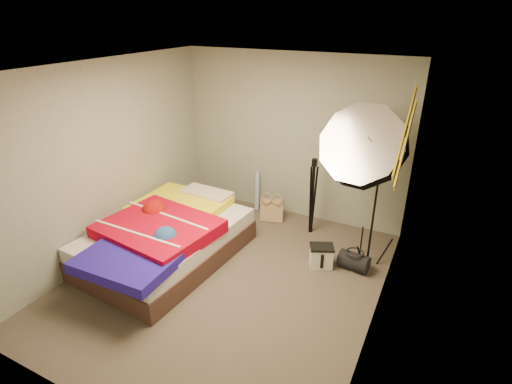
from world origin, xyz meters
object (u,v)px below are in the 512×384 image
Objects in this scene: photo_umbrella at (364,147)px; camera_tripod at (313,191)px; tote_bag at (272,210)px; camera_case at (321,257)px; duffel_bag at (354,261)px; wrapping_roll at (257,191)px; bed at (166,238)px.

camera_tripod is at bearing 147.09° from photo_umbrella.
camera_case is at bearing -54.47° from tote_bag.
duffel_bag is (1.47, -0.70, -0.06)m from tote_bag.
duffel_bag is at bearing -27.53° from wrapping_roll.
tote_bag reaches higher than camera_case.
photo_umbrella reaches higher than wrapping_roll.
tote_bag is 0.16× the size of photo_umbrella.
camera_case is at bearing -136.89° from photo_umbrella.
bed is (-0.42, -1.83, -0.01)m from wrapping_roll.
wrapping_roll reaches higher than bed.
wrapping_roll is (-0.39, 0.26, 0.14)m from tote_bag.
tote_bag is at bearing 161.68° from duffel_bag.
tote_bag is at bearing 158.88° from photo_umbrella.
bed is at bearing -151.85° from duffel_bag.
photo_umbrella reaches higher than tote_bag.
camera_tripod reaches higher than camera_case.
duffel_bag is 0.16× the size of bed.
wrapping_roll reaches higher than tote_bag.
bed is 1.08× the size of photo_umbrella.
camera_tripod is (1.05, -0.33, 0.34)m from wrapping_roll.
tote_bag is 0.82m from camera_tripod.
duffel_bag is at bearing -6.48° from camera_case.
duffel_bag is 1.47m from photo_umbrella.
camera_case reaches higher than duffel_bag.
photo_umbrella is (1.39, -0.54, 1.39)m from tote_bag.
camera_case is 0.13× the size of photo_umbrella.
camera_tripod is (-0.73, 0.47, -0.91)m from photo_umbrella.
camera_tripod is at bearing 45.74° from bed.
bed is 2.73m from photo_umbrella.
duffel_bag is 2.44m from bed.
camera_tripod reaches higher than wrapping_roll.
tote_bag reaches higher than duffel_bag.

